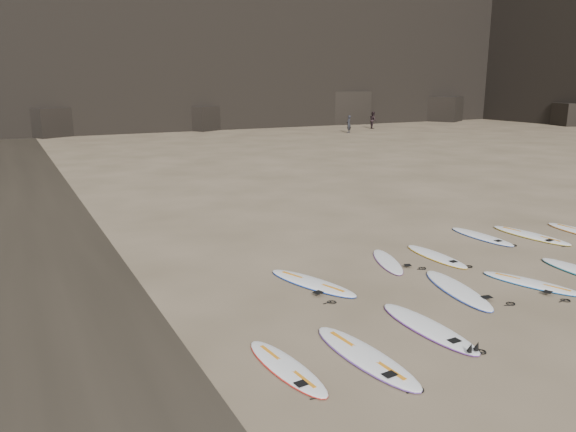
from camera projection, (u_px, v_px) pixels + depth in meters
name	position (u px, v px, depth m)	size (l,w,h in m)	color
ground	(487.00, 294.00, 12.99)	(240.00, 240.00, 0.00)	#897559
surfboard_0	(365.00, 356.00, 10.00)	(0.67, 2.80, 0.10)	white
surfboard_1	(428.00, 327.00, 11.17)	(0.65, 2.69, 0.10)	white
surfboard_2	(457.00, 289.00, 13.18)	(0.66, 2.74, 0.10)	white
surfboard_3	(532.00, 283.00, 13.60)	(0.58, 2.42, 0.09)	white
surfboard_5	(312.00, 283.00, 13.62)	(0.64, 2.68, 0.10)	white
surfboard_6	(388.00, 261.00, 15.24)	(0.53, 2.20, 0.08)	white
surfboard_7	(436.00, 256.00, 15.69)	(0.57, 2.39, 0.09)	white
surfboard_8	(482.00, 236.00, 17.65)	(0.59, 2.47, 0.09)	white
surfboard_9	(531.00, 235.00, 17.78)	(0.65, 2.73, 0.10)	white
surfboard_11	(286.00, 367.00, 9.63)	(0.56, 2.32, 0.08)	white
person_a	(349.00, 124.00, 52.49)	(0.59, 0.39, 1.62)	black
person_b	(373.00, 120.00, 57.08)	(0.83, 0.65, 1.70)	black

